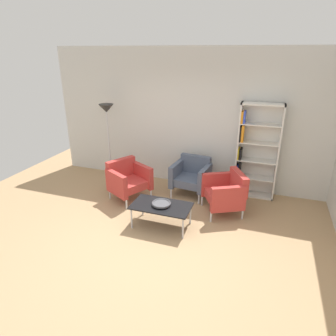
{
  "coord_description": "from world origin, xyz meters",
  "views": [
    {
      "loc": [
        1.52,
        -3.53,
        2.82
      ],
      "look_at": [
        -0.0,
        0.84,
        0.95
      ],
      "focal_mm": 31.37,
      "sensor_mm": 36.0,
      "label": 1
    }
  ],
  "objects_px": {
    "bookshelf_tall": "(254,152)",
    "coffee_table_low": "(161,207)",
    "armchair_by_bookshelf": "(128,179)",
    "armchair_near_window": "(192,175)",
    "decorative_bowl": "(161,203)",
    "floor_lamp_torchiere": "(107,118)",
    "armchair_corner_red": "(226,192)"
  },
  "relations": [
    {
      "from": "bookshelf_tall",
      "to": "coffee_table_low",
      "type": "relative_size",
      "value": 1.9
    },
    {
      "from": "armchair_by_bookshelf",
      "to": "armchair_near_window",
      "type": "bearing_deg",
      "value": -34.19
    },
    {
      "from": "bookshelf_tall",
      "to": "armchair_near_window",
      "type": "height_order",
      "value": "bookshelf_tall"
    },
    {
      "from": "coffee_table_low",
      "to": "armchair_by_bookshelf",
      "type": "xyz_separation_m",
      "value": [
        -1.0,
        0.75,
        0.05
      ]
    },
    {
      "from": "decorative_bowl",
      "to": "armchair_by_bookshelf",
      "type": "xyz_separation_m",
      "value": [
        -1.0,
        0.75,
        -0.02
      ]
    },
    {
      "from": "floor_lamp_torchiere",
      "to": "armchair_near_window",
      "type": "bearing_deg",
      "value": -3.99
    },
    {
      "from": "bookshelf_tall",
      "to": "decorative_bowl",
      "type": "bearing_deg",
      "value": -127.51
    },
    {
      "from": "coffee_table_low",
      "to": "decorative_bowl",
      "type": "xyz_separation_m",
      "value": [
        0.0,
        0.0,
        0.07
      ]
    },
    {
      "from": "bookshelf_tall",
      "to": "decorative_bowl",
      "type": "height_order",
      "value": "bookshelf_tall"
    },
    {
      "from": "coffee_table_low",
      "to": "decorative_bowl",
      "type": "relative_size",
      "value": 3.12
    },
    {
      "from": "decorative_bowl",
      "to": "bookshelf_tall",
      "type": "bearing_deg",
      "value": 52.49
    },
    {
      "from": "coffee_table_low",
      "to": "armchair_corner_red",
      "type": "distance_m",
      "value": 1.27
    },
    {
      "from": "bookshelf_tall",
      "to": "armchair_by_bookshelf",
      "type": "relative_size",
      "value": 2.05
    },
    {
      "from": "armchair_corner_red",
      "to": "armchair_near_window",
      "type": "relative_size",
      "value": 1.18
    },
    {
      "from": "armchair_by_bookshelf",
      "to": "bookshelf_tall",
      "type": "bearing_deg",
      "value": -38.61
    },
    {
      "from": "bookshelf_tall",
      "to": "armchair_by_bookshelf",
      "type": "bearing_deg",
      "value": -157.04
    },
    {
      "from": "armchair_near_window",
      "to": "armchair_corner_red",
      "type": "bearing_deg",
      "value": -27.21
    },
    {
      "from": "decorative_bowl",
      "to": "armchair_by_bookshelf",
      "type": "relative_size",
      "value": 0.34
    },
    {
      "from": "armchair_near_window",
      "to": "floor_lamp_torchiere",
      "type": "xyz_separation_m",
      "value": [
        -1.97,
        0.14,
        1.03
      ]
    },
    {
      "from": "coffee_table_low",
      "to": "armchair_near_window",
      "type": "height_order",
      "value": "armchair_near_window"
    },
    {
      "from": "armchair_corner_red",
      "to": "armchair_by_bookshelf",
      "type": "distance_m",
      "value": 1.95
    },
    {
      "from": "armchair_by_bookshelf",
      "to": "coffee_table_low",
      "type": "bearing_deg",
      "value": -98.69
    },
    {
      "from": "bookshelf_tall",
      "to": "decorative_bowl",
      "type": "xyz_separation_m",
      "value": [
        -1.34,
        -1.74,
        -0.49
      ]
    },
    {
      "from": "armchair_corner_red",
      "to": "floor_lamp_torchiere",
      "type": "distance_m",
      "value": 3.01
    },
    {
      "from": "armchair_corner_red",
      "to": "floor_lamp_torchiere",
      "type": "height_order",
      "value": "floor_lamp_torchiere"
    },
    {
      "from": "decorative_bowl",
      "to": "floor_lamp_torchiere",
      "type": "xyz_separation_m",
      "value": [
        -1.81,
        1.49,
        1.01
      ]
    },
    {
      "from": "armchair_near_window",
      "to": "bookshelf_tall",
      "type": "bearing_deg",
      "value": 24.46
    },
    {
      "from": "bookshelf_tall",
      "to": "decorative_bowl",
      "type": "relative_size",
      "value": 5.94
    },
    {
      "from": "decorative_bowl",
      "to": "floor_lamp_torchiere",
      "type": "height_order",
      "value": "floor_lamp_torchiere"
    },
    {
      "from": "bookshelf_tall",
      "to": "floor_lamp_torchiere",
      "type": "height_order",
      "value": "bookshelf_tall"
    },
    {
      "from": "coffee_table_low",
      "to": "armchair_corner_red",
      "type": "bearing_deg",
      "value": 41.36
    },
    {
      "from": "decorative_bowl",
      "to": "armchair_near_window",
      "type": "relative_size",
      "value": 0.41
    }
  ]
}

